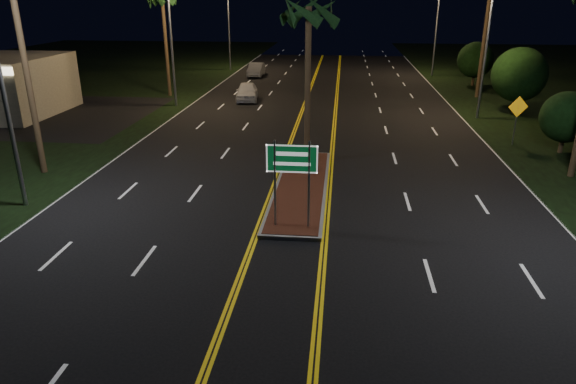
# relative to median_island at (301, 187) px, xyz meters

# --- Properties ---
(ground) EXTENTS (120.00, 120.00, 0.00)m
(ground) POSITION_rel_median_island_xyz_m (0.00, -7.00, -0.08)
(ground) COLOR black
(ground) RESTS_ON ground
(median_island) EXTENTS (2.25, 10.25, 0.17)m
(median_island) POSITION_rel_median_island_xyz_m (0.00, 0.00, 0.00)
(median_island) COLOR gray
(median_island) RESTS_ON ground
(highway_sign) EXTENTS (1.80, 0.08, 3.20)m
(highway_sign) POSITION_rel_median_island_xyz_m (0.00, -4.20, 2.32)
(highway_sign) COLOR gray
(highway_sign) RESTS_ON ground
(streetlight_left_near) EXTENTS (1.91, 0.44, 9.00)m
(streetlight_left_near) POSITION_rel_median_island_xyz_m (-10.61, -3.00, 5.57)
(streetlight_left_near) COLOR gray
(streetlight_left_near) RESTS_ON ground
(streetlight_left_mid) EXTENTS (1.91, 0.44, 9.00)m
(streetlight_left_mid) POSITION_rel_median_island_xyz_m (-10.61, 17.00, 5.57)
(streetlight_left_mid) COLOR gray
(streetlight_left_mid) RESTS_ON ground
(streetlight_left_far) EXTENTS (1.91, 0.44, 9.00)m
(streetlight_left_far) POSITION_rel_median_island_xyz_m (-10.61, 37.00, 5.57)
(streetlight_left_far) COLOR gray
(streetlight_left_far) RESTS_ON ground
(streetlight_right_mid) EXTENTS (1.91, 0.44, 9.00)m
(streetlight_right_mid) POSITION_rel_median_island_xyz_m (10.61, 15.00, 5.57)
(streetlight_right_mid) COLOR gray
(streetlight_right_mid) RESTS_ON ground
(streetlight_right_far) EXTENTS (1.91, 0.44, 9.00)m
(streetlight_right_far) POSITION_rel_median_island_xyz_m (10.61, 35.00, 5.57)
(streetlight_right_far) COLOR gray
(streetlight_right_far) RESTS_ON ground
(palm_median) EXTENTS (2.40, 2.40, 8.30)m
(palm_median) POSITION_rel_median_island_xyz_m (0.00, 3.50, 7.19)
(palm_median) COLOR #382819
(palm_median) RESTS_ON ground
(shrub_near) EXTENTS (2.70, 2.70, 3.30)m
(shrub_near) POSITION_rel_median_island_xyz_m (13.50, 7.00, 1.86)
(shrub_near) COLOR #382819
(shrub_near) RESTS_ON ground
(shrub_mid) EXTENTS (3.78, 3.78, 4.62)m
(shrub_mid) POSITION_rel_median_island_xyz_m (14.00, 17.00, 2.64)
(shrub_mid) COLOR #382819
(shrub_mid) RESTS_ON ground
(shrub_far) EXTENTS (3.24, 3.24, 3.96)m
(shrub_far) POSITION_rel_median_island_xyz_m (13.80, 29.00, 2.25)
(shrub_far) COLOR #382819
(shrub_far) RESTS_ON ground
(car_near) EXTENTS (2.75, 5.16, 1.64)m
(car_near) POSITION_rel_median_island_xyz_m (-5.96, 19.70, 0.74)
(car_near) COLOR silver
(car_near) RESTS_ON ground
(car_far) EXTENTS (2.07, 4.71, 1.56)m
(car_far) POSITION_rel_median_island_xyz_m (-7.34, 32.68, 0.70)
(car_far) COLOR #9B9FA4
(car_far) RESTS_ON ground
(warning_sign) EXTENTS (1.13, 0.30, 2.76)m
(warning_sign) POSITION_rel_median_island_xyz_m (11.40, 8.31, 1.74)
(warning_sign) COLOR gray
(warning_sign) RESTS_ON ground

